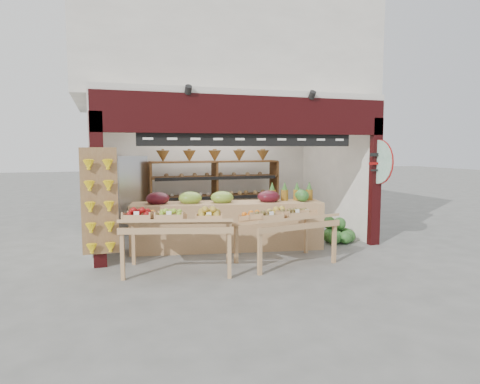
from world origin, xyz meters
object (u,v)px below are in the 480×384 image
at_px(cardboard_stack, 166,229).
at_px(display_table_left, 171,219).
at_px(display_table_right, 281,218).
at_px(watermelon_pile, 338,233).
at_px(refrigerator, 128,195).
at_px(mid_counter, 227,224).
at_px(back_shelving, 215,181).

distance_m(cardboard_stack, display_table_left, 2.48).
height_order(display_table_right, watermelon_pile, display_table_right).
xyz_separation_m(refrigerator, mid_counter, (1.79, -2.32, -0.41)).
bearing_deg(mid_counter, back_shelving, 81.65).
height_order(cardboard_stack, mid_counter, mid_counter).
bearing_deg(cardboard_stack, back_shelving, 33.99).
height_order(cardboard_stack, watermelon_pile, cardboard_stack).
bearing_deg(watermelon_pile, display_table_right, -147.43).
relative_size(cardboard_stack, display_table_right, 0.57).
distance_m(display_table_left, display_table_right, 1.93).
xyz_separation_m(back_shelving, display_table_right, (0.31, -3.43, -0.39)).
relative_size(refrigerator, display_table_right, 1.03).
bearing_deg(back_shelving, display_table_right, -84.83).
relative_size(mid_counter, watermelon_pile, 5.15).
xyz_separation_m(refrigerator, display_table_left, (0.48, -3.51, -0.05)).
xyz_separation_m(cardboard_stack, display_table_right, (1.66, -2.51, 0.56)).
xyz_separation_m(display_table_left, display_table_right, (1.92, -0.13, -0.05)).
bearing_deg(display_table_left, mid_counter, 42.52).
bearing_deg(watermelon_pile, mid_counter, 176.87).
relative_size(back_shelving, display_table_left, 1.64).
bearing_deg(cardboard_stack, watermelon_pile, -20.61).
bearing_deg(refrigerator, display_table_right, -76.33).
bearing_deg(refrigerator, back_shelving, -25.56).
height_order(cardboard_stack, display_table_right, display_table_right).
bearing_deg(cardboard_stack, refrigerator, 123.36).
relative_size(display_table_left, display_table_right, 1.09).
distance_m(cardboard_stack, display_table_right, 3.07).
height_order(back_shelving, mid_counter, back_shelving).
distance_m(mid_counter, display_table_left, 1.80).
xyz_separation_m(display_table_right, watermelon_pile, (1.86, 1.19, -0.63)).
distance_m(refrigerator, cardboard_stack, 1.50).
bearing_deg(mid_counter, refrigerator, 127.64).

